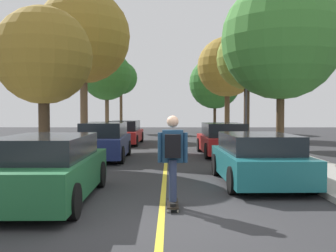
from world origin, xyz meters
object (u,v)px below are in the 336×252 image
object	(u,v)px
parked_car_left_nearest	(46,168)
street_tree_left_far	(107,76)
street_tree_left_nearest	(43,56)
skateboarder	(173,154)
street_tree_right_nearest	(281,40)
street_tree_right_near	(247,59)
street_tree_left_farthest	(121,78)
street_tree_right_farthest	(215,83)
street_tree_left_near	(83,37)
parked_car_right_near	(223,140)
parked_car_right_nearest	(258,159)
streetlamp	(246,92)
parked_car_left_far	(125,133)
skateboard	(173,204)
street_tree_right_far	(227,67)
parked_car_left_near	(104,141)

from	to	relation	value
parked_car_left_nearest	street_tree_left_far	world-z (taller)	street_tree_left_far
parked_car_left_nearest	street_tree_left_nearest	bearing A→B (deg)	108.43
parked_car_left_nearest	skateboarder	size ratio (longest dim) A/B	2.55
street_tree_left_far	street_tree_right_nearest	world-z (taller)	street_tree_right_nearest
street_tree_left_nearest	street_tree_right_nearest	xyz separation A→B (m)	(8.59, 0.93, 0.73)
street_tree_right_nearest	street_tree_right_near	distance (m)	6.39
skateboarder	street_tree_right_near	bearing A→B (deg)	73.14
skateboarder	street_tree_left_farthest	bearing A→B (deg)	99.24
street_tree_right_farthest	skateboarder	world-z (taller)	street_tree_right_farthest
street_tree_right_farthest	street_tree_left_near	bearing A→B (deg)	-118.36
street_tree_left_farthest	parked_car_right_near	bearing A→B (deg)	-69.85
parked_car_right_nearest	street_tree_left_near	size ratio (longest dim) A/B	0.51
street_tree_left_nearest	street_tree_left_far	size ratio (longest dim) A/B	0.90
parked_car_right_near	streetlamp	bearing A→B (deg)	65.97
street_tree_right_farthest	skateboarder	distance (m)	28.94
street_tree_left_near	street_tree_right_farthest	distance (m)	18.13
parked_car_right_nearest	skateboarder	bearing A→B (deg)	-130.52
street_tree_right_farthest	parked_car_left_far	bearing A→B (deg)	-116.41
street_tree_left_farthest	parked_car_left_far	bearing A→B (deg)	-81.80
parked_car_right_near	street_tree_left_far	xyz separation A→B (m)	(-6.75, 10.54, 3.75)
parked_car_left_far	street_tree_right_nearest	distance (m)	10.98
street_tree_left_nearest	street_tree_left_far	bearing A→B (deg)	90.00
street_tree_left_farthest	street_tree_right_farthest	xyz separation A→B (m)	(8.59, 0.78, -0.39)
parked_car_left_nearest	street_tree_left_far	xyz separation A→B (m)	(-1.85, 19.17, 3.73)
parked_car_right_nearest	street_tree_left_nearest	bearing A→B (deg)	152.18
street_tree_left_far	streetlamp	bearing A→B (deg)	-37.92
streetlamp	parked_car_left_nearest	bearing A→B (deg)	-117.92
skateboard	parked_car_left_nearest	bearing A→B (deg)	166.97
street_tree_left_near	street_tree_right_near	bearing A→B (deg)	6.48
street_tree_left_near	street_tree_right_far	world-z (taller)	street_tree_left_near
street_tree_right_near	streetlamp	bearing A→B (deg)	-107.58
parked_car_right_nearest	street_tree_right_near	bearing A→B (deg)	80.37
parked_car_right_near	skateboarder	world-z (taller)	skateboarder
parked_car_left_near	street_tree_right_nearest	bearing A→B (deg)	-5.82
parked_car_left_near	street_tree_right_near	world-z (taller)	street_tree_right_near
skateboard	parked_car_left_near	bearing A→B (deg)	108.87
street_tree_right_near	parked_car_left_far	bearing A→B (deg)	168.60
parked_car_left_near	street_tree_right_far	distance (m)	15.18
street_tree_left_farthest	street_tree_right_farthest	size ratio (longest dim) A/B	0.93
parked_car_left_near	street_tree_left_far	size ratio (longest dim) A/B	0.68
street_tree_right_nearest	street_tree_right_farthest	distance (m)	21.32
street_tree_right_near	parked_car_left_near	bearing A→B (deg)	-139.81
street_tree_left_farthest	street_tree_right_nearest	xyz separation A→B (m)	(8.59, -20.54, -0.36)
parked_car_right_nearest	parked_car_right_near	world-z (taller)	parked_car_right_near
parked_car_left_nearest	skateboarder	distance (m)	2.76
parked_car_left_near	skateboard	world-z (taller)	parked_car_left_near
street_tree_left_farthest	streetlamp	bearing A→B (deg)	-59.57
parked_car_left_far	streetlamp	xyz separation A→B (m)	(6.65, -1.66, 2.29)
street_tree_left_near	street_tree_right_far	size ratio (longest dim) A/B	1.12
parked_car_left_nearest	streetlamp	distance (m)	14.38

